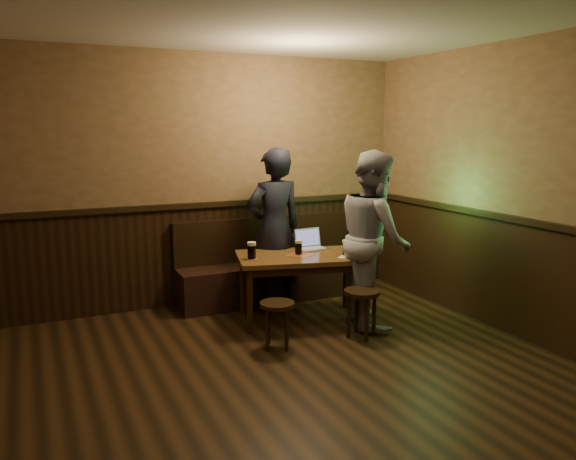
# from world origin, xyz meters

# --- Properties ---
(room) EXTENTS (5.04, 6.04, 2.84)m
(room) POSITION_xyz_m (0.00, 0.22, 1.20)
(room) COLOR black
(room) RESTS_ON ground
(bench) EXTENTS (2.20, 0.50, 0.95)m
(bench) POSITION_xyz_m (0.80, 2.75, 0.31)
(bench) COLOR black
(bench) RESTS_ON ground
(pub_table) EXTENTS (1.44, 1.04, 0.70)m
(pub_table) POSITION_xyz_m (0.80, 1.93, 0.60)
(pub_table) COLOR brown
(pub_table) RESTS_ON ground
(stool_left) EXTENTS (0.40, 0.40, 0.43)m
(stool_left) POSITION_xyz_m (0.26, 1.34, 0.34)
(stool_left) COLOR black
(stool_left) RESTS_ON ground
(stool_right) EXTENTS (0.40, 0.40, 0.46)m
(stool_right) POSITION_xyz_m (1.10, 1.25, 0.37)
(stool_right) COLOR black
(stool_right) RESTS_ON ground
(pint_left) EXTENTS (0.11, 0.11, 0.18)m
(pint_left) POSITION_xyz_m (0.26, 1.97, 0.78)
(pint_left) COLOR maroon
(pint_left) RESTS_ON pub_table
(pint_mid) EXTENTS (0.10, 0.10, 0.15)m
(pint_mid) POSITION_xyz_m (0.77, 1.95, 0.77)
(pint_mid) COLOR maroon
(pint_mid) RESTS_ON pub_table
(pint_right) EXTENTS (0.10, 0.10, 0.16)m
(pint_right) POSITION_xyz_m (1.21, 1.73, 0.77)
(pint_right) COLOR maroon
(pint_right) RESTS_ON pub_table
(laptop) EXTENTS (0.31, 0.25, 0.21)m
(laptop) POSITION_xyz_m (1.01, 2.15, 0.75)
(laptop) COLOR silver
(laptop) RESTS_ON pub_table
(menu) EXTENTS (0.26, 0.26, 0.00)m
(menu) POSITION_xyz_m (1.19, 1.62, 0.70)
(menu) COLOR silver
(menu) RESTS_ON pub_table
(person_suit) EXTENTS (0.67, 0.45, 1.78)m
(person_suit) POSITION_xyz_m (0.70, 2.42, 0.89)
(person_suit) COLOR black
(person_suit) RESTS_ON ground
(person_grey) EXTENTS (0.91, 1.03, 1.77)m
(person_grey) POSITION_xyz_m (1.43, 1.56, 0.89)
(person_grey) COLOR #96969B
(person_grey) RESTS_ON ground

